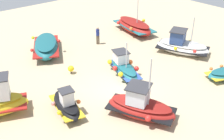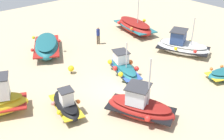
{
  "view_description": "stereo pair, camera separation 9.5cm",
  "coord_description": "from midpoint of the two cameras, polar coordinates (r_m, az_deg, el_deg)",
  "views": [
    {
      "loc": [
        10.51,
        11.46,
        10.18
      ],
      "look_at": [
        -0.27,
        -1.28,
        0.9
      ],
      "focal_mm": 43.87,
      "sensor_mm": 36.0,
      "label": 1
    },
    {
      "loc": [
        10.44,
        11.52,
        10.18
      ],
      "look_at": [
        -0.27,
        -1.28,
        0.9
      ],
      "focal_mm": 43.87,
      "sensor_mm": 36.0,
      "label": 2
    }
  ],
  "objects": [
    {
      "name": "mooring_buoy_0",
      "position": [
        20.55,
        -8.69,
        0.28
      ],
      "size": [
        0.47,
        0.47,
        0.63
      ],
      "color": "#3F3F42",
      "rests_on": "ground_plane"
    },
    {
      "name": "fishing_boat_1",
      "position": [
        20.32,
        2.29,
        0.67
      ],
      "size": [
        2.36,
        3.89,
        2.66
      ],
      "rotation": [
        0.0,
        0.0,
        4.4
      ],
      "color": "#1E6670",
      "rests_on": "ground_plane"
    },
    {
      "name": "fishing_boat_5",
      "position": [
        24.15,
        14.24,
        4.92
      ],
      "size": [
        3.57,
        4.83,
        3.31
      ],
      "rotation": [
        0.0,
        0.0,
        5.14
      ],
      "color": "white",
      "rests_on": "ground_plane"
    },
    {
      "name": "fishing_boat_0",
      "position": [
        16.51,
        -9.66,
        -7.18
      ],
      "size": [
        1.92,
        3.23,
        1.74
      ],
      "rotation": [
        0.0,
        0.0,
        1.38
      ],
      "color": "black",
      "rests_on": "ground_plane"
    },
    {
      "name": "fishing_boat_4",
      "position": [
        16.0,
        5.78,
        -7.53
      ],
      "size": [
        3.23,
        4.35,
        3.85
      ],
      "rotation": [
        0.0,
        0.0,
        5.17
      ],
      "color": "maroon",
      "rests_on": "ground_plane"
    },
    {
      "name": "fishing_boat_3",
      "position": [
        24.06,
        -13.66,
        4.82
      ],
      "size": [
        4.03,
        5.12,
        1.2
      ],
      "rotation": [
        0.0,
        0.0,
        4.21
      ],
      "color": "#1E6670",
      "rests_on": "ground_plane"
    },
    {
      "name": "person_walking",
      "position": [
        25.06,
        -3.1,
        7.43
      ],
      "size": [
        0.32,
        0.32,
        1.66
      ],
      "rotation": [
        0.0,
        0.0,
        3.86
      ],
      "color": "brown",
      "rests_on": "ground_plane"
    },
    {
      "name": "fishing_boat_7",
      "position": [
        28.1,
        4.52,
        9.09
      ],
      "size": [
        2.98,
        5.3,
        4.37
      ],
      "rotation": [
        0.0,
        0.0,
        4.54
      ],
      "color": "maroon",
      "rests_on": "ground_plane"
    },
    {
      "name": "ground_plane",
      "position": [
        18.58,
        1.78,
        -4.16
      ],
      "size": [
        45.96,
        45.96,
        0.0
      ],
      "primitive_type": "plane",
      "color": "tan"
    }
  ]
}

